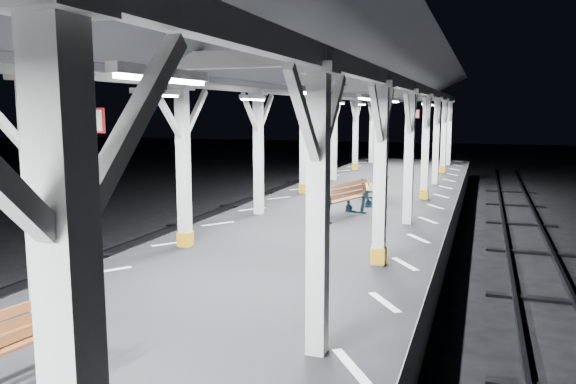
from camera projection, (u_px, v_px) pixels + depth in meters
The scene contains 8 objects.
ground at pixel (234, 344), 9.20m from camera, with size 120.00×120.00×0.00m, color black.
platform at pixel (233, 315), 9.13m from camera, with size 6.00×50.00×1.00m, color black.
hazard_stripes_left at pixel (106, 271), 9.86m from camera, with size 1.00×48.00×0.01m, color silver.
hazard_stripes_right at pixel (384, 302), 8.26m from camera, with size 1.00×48.00×0.01m, color silver.
canopy at pixel (229, 60), 8.53m from camera, with size 5.40×49.00×4.65m.
bench_near at pixel (20, 338), 5.72m from camera, with size 0.93×1.82×0.94m.
bench_mid at pixel (343, 198), 14.66m from camera, with size 1.19×1.92×0.98m.
bench_far at pixel (378, 186), 17.05m from camera, with size 1.07×1.90×0.97m.
Camera 1 is at (3.73, -7.96, 3.80)m, focal length 35.00 mm.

